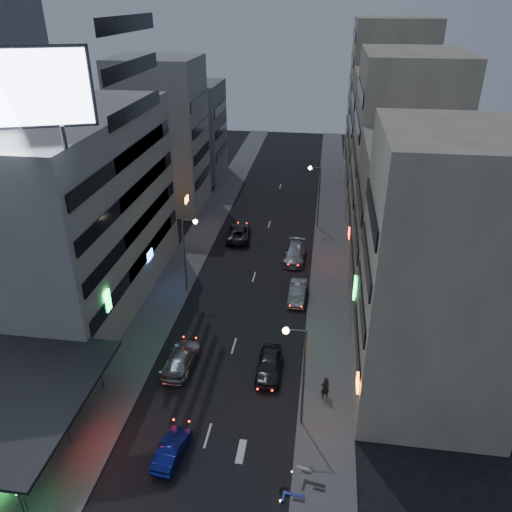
% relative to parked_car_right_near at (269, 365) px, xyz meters
% --- Properties ---
extents(ground, '(180.00, 180.00, 0.00)m').
position_rel_parked_car_right_near_xyz_m(ground, '(-3.44, -10.96, -0.82)').
color(ground, black).
rests_on(ground, ground).
extents(sidewalk_left, '(4.00, 120.00, 0.12)m').
position_rel_parked_car_right_near_xyz_m(sidewalk_left, '(-11.44, 19.04, -0.76)').
color(sidewalk_left, '#4C4C4F').
rests_on(sidewalk_left, ground).
extents(sidewalk_right, '(4.00, 120.00, 0.12)m').
position_rel_parked_car_right_near_xyz_m(sidewalk_right, '(4.56, 19.04, -0.76)').
color(sidewalk_right, '#4C4C4F').
rests_on(sidewalk_right, ground).
extents(white_building, '(14.00, 24.00, 18.00)m').
position_rel_parked_car_right_near_xyz_m(white_building, '(-20.44, 9.04, 8.18)').
color(white_building, '#A4A4A0').
rests_on(white_building, ground).
extents(shophouse_near, '(10.00, 11.00, 20.00)m').
position_rel_parked_car_right_near_xyz_m(shophouse_near, '(11.56, -0.46, 9.18)').
color(shophouse_near, '#C4B69A').
rests_on(shophouse_near, ground).
extents(shophouse_mid, '(11.00, 12.00, 16.00)m').
position_rel_parked_car_right_near_xyz_m(shophouse_mid, '(12.06, 11.04, 7.18)').
color(shophouse_mid, gray).
rests_on(shophouse_mid, ground).
extents(shophouse_far, '(10.00, 14.00, 22.00)m').
position_rel_parked_car_right_near_xyz_m(shophouse_far, '(11.56, 24.04, 10.18)').
color(shophouse_far, '#C4B69A').
rests_on(shophouse_far, ground).
extents(far_left_a, '(11.00, 10.00, 20.00)m').
position_rel_parked_car_right_near_xyz_m(far_left_a, '(-18.94, 34.04, 9.18)').
color(far_left_a, '#A4A4A0').
rests_on(far_left_a, ground).
extents(far_left_b, '(12.00, 10.00, 15.00)m').
position_rel_parked_car_right_near_xyz_m(far_left_b, '(-19.44, 47.04, 6.68)').
color(far_left_b, gray).
rests_on(far_left_b, ground).
extents(far_right_a, '(11.00, 12.00, 18.00)m').
position_rel_parked_car_right_near_xyz_m(far_right_a, '(12.06, 39.04, 8.18)').
color(far_right_a, gray).
rests_on(far_right_a, ground).
extents(far_right_b, '(12.00, 12.00, 24.00)m').
position_rel_parked_car_right_near_xyz_m(far_right_b, '(12.56, 53.04, 11.18)').
color(far_right_b, '#C4B69A').
rests_on(far_right_b, ground).
extents(billboard, '(9.52, 3.75, 6.20)m').
position_rel_parked_car_right_near_xyz_m(billboard, '(-16.43, -0.98, 20.84)').
color(billboard, '#595B60').
rests_on(billboard, white_building).
extents(street_lamp_right_near, '(1.60, 0.44, 8.02)m').
position_rel_parked_car_right_near_xyz_m(street_lamp_right_near, '(2.47, -4.96, 4.55)').
color(street_lamp_right_near, '#595B60').
rests_on(street_lamp_right_near, sidewalk_right).
extents(street_lamp_left, '(1.60, 0.44, 8.02)m').
position_rel_parked_car_right_near_xyz_m(street_lamp_left, '(-9.34, 11.04, 4.55)').
color(street_lamp_left, '#595B60').
rests_on(street_lamp_left, sidewalk_left).
extents(street_lamp_right_far, '(1.60, 0.44, 8.02)m').
position_rel_parked_car_right_near_xyz_m(street_lamp_right_far, '(2.47, 29.04, 4.55)').
color(street_lamp_right_far, '#595B60').
rests_on(street_lamp_right_far, sidewalk_right).
extents(parked_car_right_near, '(1.96, 4.81, 1.64)m').
position_rel_parked_car_right_near_xyz_m(parked_car_right_near, '(0.00, 0.00, 0.00)').
color(parked_car_right_near, '#292A2F').
rests_on(parked_car_right_near, ground).
extents(parked_car_right_mid, '(1.69, 4.63, 1.51)m').
position_rel_parked_car_right_near_xyz_m(parked_car_right_mid, '(1.47, 11.36, -0.06)').
color(parked_car_right_mid, '#A0A2A8').
rests_on(parked_car_right_mid, ground).
extents(parked_car_left, '(3.35, 6.15, 1.63)m').
position_rel_parked_car_right_near_xyz_m(parked_car_left, '(-6.70, 24.28, -0.00)').
color(parked_car_left, '#29282D').
rests_on(parked_car_left, ground).
extents(parked_car_right_far, '(2.36, 5.56, 1.60)m').
position_rel_parked_car_right_near_xyz_m(parked_car_right_far, '(0.62, 19.63, -0.02)').
color(parked_car_right_far, '#9E9FA6').
rests_on(parked_car_right_far, ground).
extents(road_car_blue, '(1.82, 4.14, 1.32)m').
position_rel_parked_car_right_near_xyz_m(road_car_blue, '(-5.32, -8.99, -0.16)').
color(road_car_blue, navy).
rests_on(road_car_blue, ground).
extents(road_car_silver, '(2.34, 5.44, 1.56)m').
position_rel_parked_car_right_near_xyz_m(road_car_silver, '(-7.18, -0.16, -0.04)').
color(road_car_silver, '#A8AAB1').
rests_on(road_car_silver, ground).
extents(person, '(0.83, 0.73, 1.91)m').
position_rel_parked_car_right_near_xyz_m(person, '(4.43, -2.26, 0.26)').
color(person, black).
rests_on(person, sidewalk_right).
extents(scooter_silver_a, '(1.38, 2.10, 1.22)m').
position_rel_parked_car_right_near_xyz_m(scooter_silver_a, '(4.10, -11.77, -0.09)').
color(scooter_silver_a, '#95979C').
rests_on(scooter_silver_a, sidewalk_right).
extents(scooter_blue, '(0.85, 2.05, 1.22)m').
position_rel_parked_car_right_near_xyz_m(scooter_blue, '(3.47, -10.72, -0.09)').
color(scooter_blue, navy).
rests_on(scooter_blue, sidewalk_right).
extents(scooter_black_b, '(1.00, 2.10, 1.23)m').
position_rel_parked_car_right_near_xyz_m(scooter_black_b, '(4.69, -9.85, -0.08)').
color(scooter_black_b, black).
rests_on(scooter_black_b, sidewalk_right).
extents(scooter_silver_b, '(0.90, 1.73, 1.01)m').
position_rel_parked_car_right_near_xyz_m(scooter_silver_b, '(3.80, -8.80, -0.19)').
color(scooter_silver_b, '#9EA2A5').
rests_on(scooter_silver_b, sidewalk_right).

